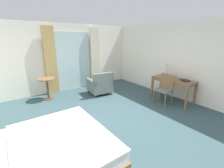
{
  "coord_description": "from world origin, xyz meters",
  "views": [
    {
      "loc": [
        -1.91,
        -2.88,
        2.03
      ],
      "look_at": [
        0.22,
        0.1,
        0.92
      ],
      "focal_mm": 24.28,
      "sensor_mm": 36.0,
      "label": 1
    }
  ],
  "objects_px": {
    "desk_chair": "(165,87)",
    "round_cafe_table": "(47,84)",
    "bed": "(34,161)",
    "writing_desk": "(173,82)",
    "armchair_by_window": "(100,85)",
    "closed_book": "(185,80)",
    "desk_lamp": "(167,66)"
  },
  "relations": [
    {
      "from": "desk_chair",
      "to": "round_cafe_table",
      "type": "bearing_deg",
      "value": 139.58
    },
    {
      "from": "bed",
      "to": "writing_desk",
      "type": "distance_m",
      "value": 4.38
    },
    {
      "from": "armchair_by_window",
      "to": "closed_book",
      "type": "bearing_deg",
      "value": -54.19
    },
    {
      "from": "writing_desk",
      "to": "armchair_by_window",
      "type": "relative_size",
      "value": 1.56
    },
    {
      "from": "desk_lamp",
      "to": "writing_desk",
      "type": "bearing_deg",
      "value": -106.82
    },
    {
      "from": "bed",
      "to": "writing_desk",
      "type": "bearing_deg",
      "value": 7.68
    },
    {
      "from": "bed",
      "to": "desk_lamp",
      "type": "height_order",
      "value": "desk_lamp"
    },
    {
      "from": "desk_chair",
      "to": "desk_lamp",
      "type": "distance_m",
      "value": 0.83
    },
    {
      "from": "desk_lamp",
      "to": "closed_book",
      "type": "bearing_deg",
      "value": -94.46
    },
    {
      "from": "bed",
      "to": "writing_desk",
      "type": "relative_size",
      "value": 1.64
    },
    {
      "from": "round_cafe_table",
      "to": "desk_lamp",
      "type": "bearing_deg",
      "value": -32.24
    },
    {
      "from": "closed_book",
      "to": "desk_chair",
      "type": "bearing_deg",
      "value": 164.07
    },
    {
      "from": "bed",
      "to": "desk_lamp",
      "type": "distance_m",
      "value": 4.61
    },
    {
      "from": "round_cafe_table",
      "to": "closed_book",
      "type": "bearing_deg",
      "value": -40.53
    },
    {
      "from": "desk_chair",
      "to": "closed_book",
      "type": "relative_size",
      "value": 3.97
    },
    {
      "from": "bed",
      "to": "round_cafe_table",
      "type": "relative_size",
      "value": 2.96
    },
    {
      "from": "bed",
      "to": "desk_chair",
      "type": "xyz_separation_m",
      "value": [
        3.93,
        0.61,
        0.25
      ]
    },
    {
      "from": "bed",
      "to": "desk_chair",
      "type": "distance_m",
      "value": 3.99
    },
    {
      "from": "closed_book",
      "to": "round_cafe_table",
      "type": "height_order",
      "value": "closed_book"
    },
    {
      "from": "bed",
      "to": "round_cafe_table",
      "type": "bearing_deg",
      "value": 73.18
    },
    {
      "from": "desk_lamp",
      "to": "round_cafe_table",
      "type": "bearing_deg",
      "value": 147.76
    },
    {
      "from": "desk_chair",
      "to": "writing_desk",
      "type": "bearing_deg",
      "value": -3.65
    },
    {
      "from": "writing_desk",
      "to": "round_cafe_table",
      "type": "xyz_separation_m",
      "value": [
        -3.37,
        2.57,
        -0.13
      ]
    },
    {
      "from": "bed",
      "to": "round_cafe_table",
      "type": "height_order",
      "value": "bed"
    },
    {
      "from": "desk_lamp",
      "to": "desk_chair",
      "type": "bearing_deg",
      "value": -145.23
    },
    {
      "from": "bed",
      "to": "desk_chair",
      "type": "relative_size",
      "value": 2.3
    },
    {
      "from": "closed_book",
      "to": "armchair_by_window",
      "type": "height_order",
      "value": "armchair_by_window"
    },
    {
      "from": "bed",
      "to": "armchair_by_window",
      "type": "relative_size",
      "value": 2.55
    },
    {
      "from": "desk_chair",
      "to": "armchair_by_window",
      "type": "xyz_separation_m",
      "value": [
        -1.24,
        1.94,
        -0.2
      ]
    },
    {
      "from": "bed",
      "to": "writing_desk",
      "type": "xyz_separation_m",
      "value": [
        4.32,
        0.58,
        0.38
      ]
    },
    {
      "from": "desk_chair",
      "to": "closed_book",
      "type": "height_order",
      "value": "desk_chair"
    },
    {
      "from": "desk_lamp",
      "to": "armchair_by_window",
      "type": "height_order",
      "value": "desk_lamp"
    }
  ]
}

